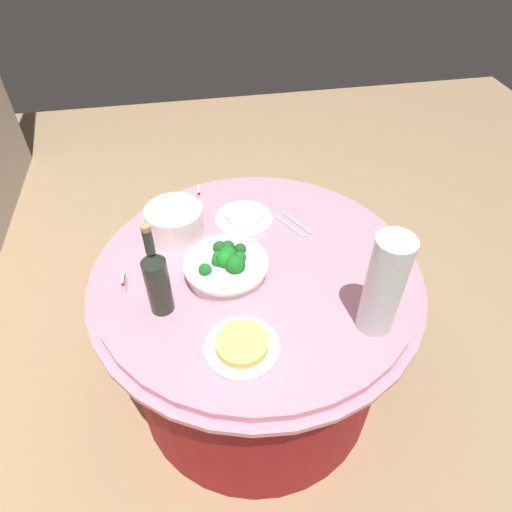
# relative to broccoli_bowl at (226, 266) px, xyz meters

# --- Properties ---
(ground_plane) EXTENTS (6.00, 6.00, 0.00)m
(ground_plane) POSITION_rel_broccoli_bowl_xyz_m (0.02, -0.10, -0.78)
(ground_plane) COLOR #9E7F5B
(buffet_table) EXTENTS (1.16, 1.16, 0.74)m
(buffet_table) POSITION_rel_broccoli_bowl_xyz_m (0.02, -0.10, -0.41)
(buffet_table) COLOR maroon
(buffet_table) RESTS_ON ground_plane
(broccoli_bowl) EXTENTS (0.28, 0.28, 0.11)m
(broccoli_bowl) POSITION_rel_broccoli_bowl_xyz_m (0.00, 0.00, 0.00)
(broccoli_bowl) COLOR white
(broccoli_bowl) RESTS_ON buffet_table
(plate_stack) EXTENTS (0.21, 0.21, 0.11)m
(plate_stack) POSITION_rel_broccoli_bowl_xyz_m (0.25, 0.16, 0.01)
(plate_stack) COLOR white
(plate_stack) RESTS_ON buffet_table
(wine_bottle) EXTENTS (0.07, 0.07, 0.34)m
(wine_bottle) POSITION_rel_broccoli_bowl_xyz_m (-0.11, 0.22, 0.09)
(wine_bottle) COLOR #252E23
(wine_bottle) RESTS_ON buffet_table
(decorative_fruit_vase) EXTENTS (0.11, 0.11, 0.34)m
(decorative_fruit_vase) POSITION_rel_broccoli_bowl_xyz_m (-0.28, -0.41, 0.11)
(decorative_fruit_vase) COLOR silver
(decorative_fruit_vase) RESTS_ON buffet_table
(serving_tongs) EXTENTS (0.16, 0.12, 0.01)m
(serving_tongs) POSITION_rel_broccoli_bowl_xyz_m (0.21, -0.29, -0.04)
(serving_tongs) COLOR silver
(serving_tongs) RESTS_ON buffet_table
(food_plate_noodles) EXTENTS (0.22, 0.22, 0.04)m
(food_plate_noodles) POSITION_rel_broccoli_bowl_xyz_m (-0.30, -0.00, -0.03)
(food_plate_noodles) COLOR white
(food_plate_noodles) RESTS_ON buffet_table
(food_plate_rice) EXTENTS (0.22, 0.22, 0.03)m
(food_plate_rice) POSITION_rel_broccoli_bowl_xyz_m (0.28, -0.10, -0.03)
(food_plate_rice) COLOR white
(food_plate_rice) RESTS_ON buffet_table
(label_placard_front) EXTENTS (0.05, 0.01, 0.05)m
(label_placard_front) POSITION_rel_broccoli_bowl_xyz_m (-0.00, 0.33, -0.01)
(label_placard_front) COLOR white
(label_placard_front) RESTS_ON buffet_table
(label_placard_mid) EXTENTS (0.05, 0.01, 0.05)m
(label_placard_mid) POSITION_rel_broccoli_bowl_xyz_m (0.44, 0.05, -0.01)
(label_placard_mid) COLOR white
(label_placard_mid) RESTS_ON buffet_table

